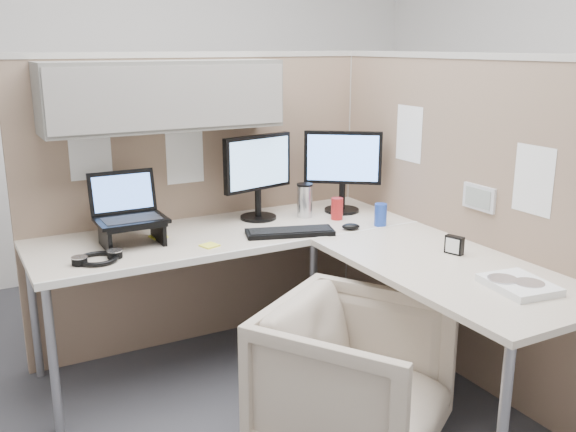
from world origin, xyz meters
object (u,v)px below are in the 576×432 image
desk (305,254)px  monitor_left (258,170)px  office_chair (355,372)px  keyboard (290,232)px

desk → monitor_left: 0.63m
monitor_left → desk: bearing=-105.1°
desk → monitor_left: bearing=88.2°
desk → office_chair: (-0.09, -0.57, -0.33)m
desk → office_chair: desk is taller
office_chair → monitor_left: monitor_left is taller
office_chair → keyboard: size_ratio=1.58×
monitor_left → keyboard: monitor_left is taller
desk → keyboard: bearing=83.2°
keyboard → desk: bearing=-79.2°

